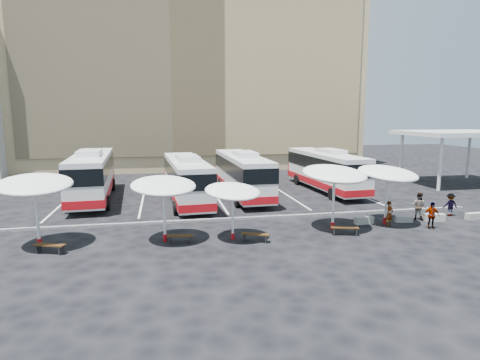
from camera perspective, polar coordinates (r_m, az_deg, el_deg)
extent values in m
plane|color=black|center=(25.68, -0.91, -5.97)|extent=(120.00, 120.00, 0.00)
cube|color=tan|center=(56.87, -6.83, 14.97)|extent=(42.00, 18.00, 25.00)
cube|color=tan|center=(47.80, -5.97, 15.49)|extent=(40.00, 0.30, 20.00)
cube|color=silver|center=(44.61, 28.59, 5.88)|extent=(10.00, 8.00, 0.40)
cylinder|color=silver|center=(39.97, 26.59, 2.02)|extent=(0.30, 0.30, 4.80)
cylinder|color=silver|center=(44.84, 21.95, 3.00)|extent=(0.30, 0.30, 4.80)
cylinder|color=silver|center=(49.64, 29.73, 3.00)|extent=(0.30, 0.30, 4.80)
cube|color=black|center=(26.14, -1.11, -5.53)|extent=(34.00, 0.25, 0.15)
cube|color=white|center=(33.97, -23.85, -3.00)|extent=(0.15, 12.00, 0.01)
cube|color=white|center=(33.13, -13.68, -2.76)|extent=(0.15, 12.00, 0.01)
cube|color=white|center=(33.38, -3.33, -2.43)|extent=(0.15, 12.00, 0.01)
cube|color=white|center=(34.67, 6.55, -2.03)|extent=(0.15, 12.00, 0.01)
cube|color=white|center=(36.91, 15.47, -1.62)|extent=(0.15, 12.00, 0.01)
cube|color=silver|center=(34.20, -20.28, 0.79)|extent=(3.42, 12.82, 3.17)
cube|color=black|center=(34.12, -20.34, 1.85)|extent=(3.49, 12.88, 1.16)
cube|color=#AB0C13|center=(34.38, -20.17, -1.12)|extent=(3.49, 12.88, 0.58)
cube|color=#AB0C13|center=(40.56, -19.37, 0.95)|extent=(2.71, 0.38, 1.48)
cube|color=silver|center=(32.96, -20.63, 3.62)|extent=(1.88, 3.27, 0.42)
cylinder|color=black|center=(38.21, -21.60, -0.78)|extent=(0.43, 1.08, 1.06)
cylinder|color=black|center=(37.97, -17.64, -0.62)|extent=(0.43, 1.08, 1.06)
cylinder|color=black|center=(30.50, -23.35, -3.28)|extent=(0.43, 1.08, 1.06)
cylinder|color=black|center=(30.20, -18.39, -3.11)|extent=(0.43, 1.08, 1.06)
cube|color=silver|center=(31.31, -7.65, 0.26)|extent=(3.19, 11.84, 2.93)
cube|color=black|center=(31.22, -7.67, 1.32)|extent=(3.25, 11.90, 1.07)
cube|color=#AB0C13|center=(31.49, -7.61, -1.67)|extent=(3.25, 11.90, 0.54)
cube|color=#AB0C13|center=(37.17, -8.75, 0.50)|extent=(2.50, 0.36, 1.37)
cube|color=silver|center=(30.13, -7.48, 3.10)|extent=(1.75, 3.02, 0.39)
cylinder|color=black|center=(34.78, -10.30, -1.28)|extent=(0.40, 1.00, 0.98)
cylinder|color=black|center=(35.04, -6.32, -1.10)|extent=(0.40, 1.00, 0.98)
cylinder|color=black|center=(27.64, -9.08, -3.95)|extent=(0.40, 1.00, 0.98)
cylinder|color=black|center=(27.97, -4.10, -3.70)|extent=(0.40, 1.00, 0.98)
cube|color=silver|center=(33.41, 0.30, 0.98)|extent=(2.77, 12.03, 2.99)
cube|color=black|center=(33.33, 0.30, 2.00)|extent=(2.84, 12.09, 1.10)
cube|color=#AB0C13|center=(33.59, 0.30, -0.87)|extent=(2.84, 12.09, 0.55)
cube|color=#AB0C13|center=(39.32, -1.62, 1.12)|extent=(2.56, 0.26, 1.40)
cube|color=silver|center=(32.24, 0.69, 3.72)|extent=(1.67, 3.03, 0.40)
cylinder|color=black|center=(36.79, -2.79, -0.55)|extent=(0.37, 1.01, 1.00)
cylinder|color=black|center=(37.27, 0.99, -0.41)|extent=(0.37, 1.01, 1.00)
cylinder|color=black|center=(29.57, -0.36, -2.95)|extent=(0.37, 1.01, 1.00)
cylinder|color=black|center=(30.17, 4.28, -2.73)|extent=(0.37, 1.01, 1.00)
cube|color=silver|center=(36.70, 12.03, 1.50)|extent=(3.07, 12.02, 2.98)
cube|color=black|center=(36.63, 12.06, 2.43)|extent=(3.13, 12.09, 1.09)
cube|color=#AB0C13|center=(36.86, 11.98, -0.18)|extent=(3.13, 12.09, 0.55)
cube|color=#AB0C13|center=(42.19, 8.48, 1.57)|extent=(2.55, 0.32, 1.39)
cube|color=silver|center=(35.63, 12.82, 3.98)|extent=(1.73, 3.05, 0.40)
cylinder|color=black|center=(39.55, 8.16, 0.05)|extent=(0.40, 1.01, 0.99)
cylinder|color=black|center=(40.54, 11.41, 0.18)|extent=(0.40, 1.01, 0.99)
cylinder|color=black|center=(32.87, 13.01, -1.96)|extent=(0.40, 1.01, 0.99)
cylinder|color=black|center=(34.06, 16.74, -1.73)|extent=(0.40, 1.01, 0.99)
cylinder|color=silver|center=(23.01, -26.88, -4.63)|extent=(0.19, 0.19, 3.24)
cylinder|color=#AB0C13|center=(23.36, -26.63, -7.98)|extent=(0.29, 0.29, 0.43)
ellipsoid|color=white|center=(22.70, -27.19, -0.53)|extent=(4.52, 4.56, 1.11)
cylinder|color=silver|center=(21.83, -10.70, -4.79)|extent=(0.17, 0.17, 3.01)
cylinder|color=#AB0C13|center=(22.18, -10.60, -8.06)|extent=(0.27, 0.27, 0.40)
ellipsoid|color=white|center=(21.51, -10.82, -0.76)|extent=(4.18, 4.22, 1.03)
cylinder|color=silver|center=(21.82, -1.04, -5.12)|extent=(0.16, 0.16, 2.65)
cylinder|color=#AB0C13|center=(22.13, -1.03, -8.01)|extent=(0.25, 0.25, 0.35)
ellipsoid|color=white|center=(21.52, -1.05, -1.58)|extent=(3.90, 3.92, 0.91)
cylinder|color=silver|center=(24.28, 13.14, -3.11)|extent=(0.18, 0.18, 3.30)
cylinder|color=#AB0C13|center=(24.62, 13.02, -6.36)|extent=(0.29, 0.29, 0.44)
ellipsoid|color=white|center=(23.98, 13.29, 0.87)|extent=(4.48, 4.52, 1.13)
cylinder|color=silver|center=(26.41, 20.08, -2.60)|extent=(0.19, 0.19, 3.16)
cylinder|color=#AB0C13|center=(26.71, 19.92, -5.47)|extent=(0.29, 0.29, 0.42)
ellipsoid|color=white|center=(26.14, 20.28, 0.91)|extent=(4.57, 4.60, 1.08)
cube|color=black|center=(21.98, -25.46, -8.33)|extent=(1.58, 0.92, 0.06)
cube|color=black|center=(22.39, -26.72, -8.74)|extent=(0.19, 0.39, 0.41)
cube|color=black|center=(21.71, -24.07, -9.10)|extent=(0.19, 0.39, 0.41)
cube|color=black|center=(21.72, -8.54, -7.84)|extent=(1.42, 0.58, 0.06)
cube|color=black|center=(21.85, -9.98, -8.35)|extent=(0.11, 0.35, 0.37)
cube|color=black|center=(21.73, -7.07, -8.38)|extent=(0.11, 0.35, 0.37)
cube|color=black|center=(21.66, 2.17, -7.69)|extent=(1.54, 0.95, 0.06)
cube|color=black|center=(21.83, 0.59, -8.18)|extent=(0.20, 0.37, 0.40)
cube|color=black|center=(21.64, 3.75, -8.36)|extent=(0.20, 0.37, 0.40)
cube|color=black|center=(23.58, 14.68, -6.56)|extent=(1.59, 0.82, 0.06)
cube|color=black|center=(23.54, 13.17, -7.12)|extent=(0.17, 0.39, 0.41)
cube|color=black|center=(23.76, 16.13, -7.09)|extent=(0.17, 0.39, 0.41)
cube|color=gray|center=(26.34, 17.22, -5.50)|extent=(1.25, 0.54, 0.45)
cube|color=gray|center=(27.61, 22.26, -5.16)|extent=(1.12, 0.53, 0.40)
cube|color=gray|center=(28.71, 25.90, -4.80)|extent=(1.33, 0.73, 0.47)
cube|color=gray|center=(30.37, 30.33, -4.45)|extent=(1.19, 0.49, 0.43)
imported|color=black|center=(26.11, 20.47, -4.54)|extent=(0.68, 0.58, 1.57)
imported|color=black|center=(28.57, 24.11, -3.39)|extent=(1.05, 1.10, 1.78)
imported|color=black|center=(26.62, 25.59, -4.56)|extent=(1.01, 0.58, 1.61)
imported|color=black|center=(30.44, 27.73, -3.13)|extent=(1.06, 0.68, 1.56)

